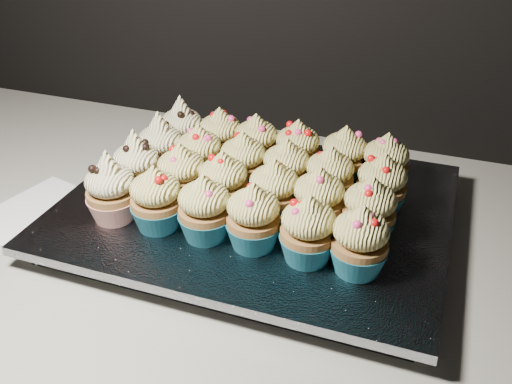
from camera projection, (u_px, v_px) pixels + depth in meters
worktop at (371, 266)px, 0.71m from camera, size 2.44×0.64×0.04m
napkin at (46, 216)px, 0.77m from camera, size 0.18×0.18×0.00m
baking_tray at (256, 217)px, 0.75m from camera, size 0.45×0.34×0.02m
foil_lining at (256, 206)px, 0.74m from camera, size 0.49×0.38×0.01m
cupcake_0 at (111, 190)px, 0.69m from camera, size 0.06×0.06×0.10m
cupcake_1 at (156, 200)px, 0.67m from camera, size 0.06×0.06×0.08m
cupcake_2 at (205, 209)px, 0.66m from camera, size 0.06×0.06×0.08m
cupcake_3 at (253, 218)px, 0.64m from camera, size 0.06×0.06×0.08m
cupcake_4 at (308, 231)px, 0.62m from camera, size 0.06×0.06×0.08m
cupcake_5 at (360, 242)px, 0.60m from camera, size 0.06×0.06×0.08m
cupcake_6 at (137, 167)px, 0.74m from camera, size 0.06×0.06×0.10m
cupcake_7 at (182, 176)px, 0.72m from camera, size 0.06×0.06×0.08m
cupcake_8 at (223, 184)px, 0.71m from camera, size 0.06×0.06×0.08m
cupcake_9 at (274, 192)px, 0.69m from camera, size 0.06×0.06×0.08m
cupcake_10 at (318, 201)px, 0.67m from camera, size 0.06×0.06×0.08m
cupcake_11 at (369, 211)px, 0.65m from camera, size 0.06×0.06×0.08m
cupcake_12 at (161, 148)px, 0.79m from camera, size 0.06×0.06×0.10m
cupcake_13 at (200, 155)px, 0.77m from camera, size 0.06×0.06×0.08m
cupcake_14 at (243, 163)px, 0.75m from camera, size 0.06×0.06×0.08m
cupcake_15 at (286, 170)px, 0.74m from camera, size 0.06×0.06×0.08m
cupcake_16 at (329, 178)px, 0.72m from camera, size 0.06×0.06×0.08m
cupcake_17 at (381, 186)px, 0.70m from camera, size 0.06×0.06×0.08m
cupcake_18 at (182, 130)px, 0.83m from camera, size 0.06×0.06×0.10m
cupcake_19 at (220, 137)px, 0.82m from camera, size 0.06×0.06×0.08m
cupcake_20 at (256, 144)px, 0.80m from camera, size 0.06×0.06×0.08m
cupcake_21 at (297, 150)px, 0.78m from camera, size 0.06×0.06×0.08m
cupcake_22 at (344, 157)px, 0.77m from camera, size 0.06×0.06×0.08m
cupcake_23 at (385, 165)px, 0.75m from camera, size 0.06×0.06×0.08m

